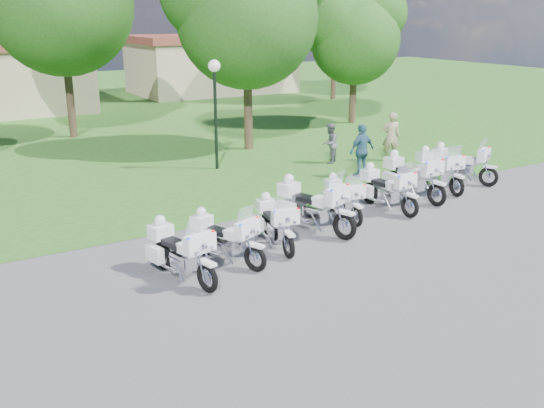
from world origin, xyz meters
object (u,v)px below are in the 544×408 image
motorcycle_5 (386,188)px  motorcycle_1 (224,237)px  motorcycle_8 (460,163)px  motorcycle_6 (411,176)px  motorcycle_2 (275,222)px  bystander_b (330,143)px  lamp_post (215,87)px  motorcycle_3 (312,204)px  bystander_c (362,151)px  motorcycle_0 (180,250)px  motorcycle_4 (343,197)px  bystander_a (391,137)px  motorcycle_7 (438,169)px

motorcycle_5 → motorcycle_1: bearing=7.7°
motorcycle_8 → motorcycle_6: bearing=-12.1°
motorcycle_2 → motorcycle_6: size_ratio=0.85×
motorcycle_6 → bystander_b: size_ratio=1.64×
motorcycle_2 → lamp_post: 8.49m
motorcycle_3 → motorcycle_6: 4.50m
motorcycle_2 → motorcycle_8: (8.59, 1.91, 0.06)m
motorcycle_1 → bystander_b: bystander_b is taller
motorcycle_6 → motorcycle_8: size_ratio=1.14×
bystander_b → bystander_c: (-0.24, -2.26, 0.17)m
motorcycle_0 → bystander_b: 11.58m
motorcycle_0 → bystander_c: size_ratio=1.21×
motorcycle_5 → motorcycle_0: bearing=8.4°
motorcycle_3 → motorcycle_4: size_ratio=1.20×
motorcycle_3 → bystander_a: 8.88m
motorcycle_0 → lamp_post: lamp_post is taller
motorcycle_3 → bystander_c: bystander_c is taller
motorcycle_1 → motorcycle_6: 7.59m
motorcycle_0 → motorcycle_3: (4.23, 1.10, 0.07)m
motorcycle_6 → motorcycle_8: (2.77, 0.55, -0.05)m
motorcycle_2 → lamp_post: size_ratio=0.54×
motorcycle_1 → bystander_a: bearing=-173.0°
bystander_c → bystander_b: bearing=-102.9°
motorcycle_2 → motorcycle_0: bearing=23.2°
lamp_post → bystander_b: size_ratio=2.58×
lamp_post → bystander_a: (6.51, -2.27, -2.08)m
motorcycle_5 → motorcycle_7: 3.04m
motorcycle_1 → motorcycle_4: size_ratio=1.00×
motorcycle_0 → motorcycle_1: motorcycle_0 is taller
motorcycle_4 → motorcycle_5: 1.57m
motorcycle_2 → motorcycle_8: motorcycle_8 is taller
motorcycle_8 → bystander_a: size_ratio=1.17×
motorcycle_6 → bystander_a: bearing=-127.5°
motorcycle_4 → motorcycle_0: bearing=25.7°
motorcycle_3 → motorcycle_6: size_ratio=0.98×
motorcycle_2 → motorcycle_4: (2.80, 0.92, -0.03)m
motorcycle_0 → bystander_a: bearing=-164.1°
motorcycle_5 → motorcycle_7: motorcycle_7 is taller
motorcycle_7 → motorcycle_0: bearing=20.3°
motorcycle_0 → motorcycle_8: size_ratio=1.02×
motorcycle_0 → motorcycle_5: size_ratio=0.99×
motorcycle_7 → lamp_post: lamp_post is taller
motorcycle_8 → lamp_post: 9.08m
motorcycle_0 → motorcycle_3: motorcycle_3 is taller
motorcycle_7 → motorcycle_4: bearing=17.0°
motorcycle_1 → motorcycle_3: size_ratio=0.83×
motorcycle_1 → motorcycle_3: (2.99, 0.77, 0.10)m
motorcycle_6 → motorcycle_4: bearing=4.7°
motorcycle_2 → motorcycle_5: 4.45m
motorcycle_1 → bystander_a: bystander_a is taller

